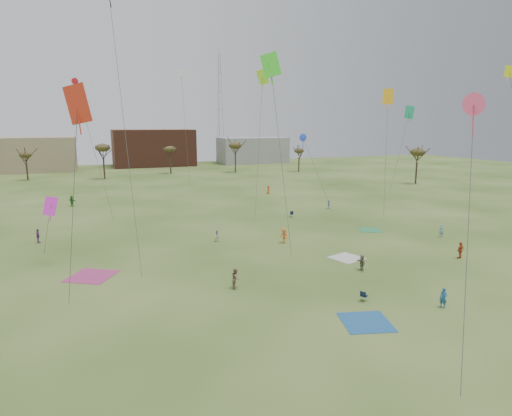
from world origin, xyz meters
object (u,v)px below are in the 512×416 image
object	(u,v)px
flyer_near_right	(443,298)
camp_chair_center	(364,298)
spectator_fore_a	(460,250)
camp_chair_right	(291,215)
radio_tower	(220,109)

from	to	relation	value
flyer_near_right	camp_chair_center	size ratio (longest dim) A/B	1.80
flyer_near_right	spectator_fore_a	distance (m)	14.11
spectator_fore_a	camp_chair_right	bearing A→B (deg)	-84.57
spectator_fore_a	radio_tower	xyz separation A→B (m)	(9.85, 120.13, 18.33)
camp_chair_right	flyer_near_right	bearing A→B (deg)	-49.43
spectator_fore_a	camp_chair_right	size ratio (longest dim) A/B	2.02
flyer_near_right	radio_tower	world-z (taller)	radio_tower
flyer_near_right	camp_chair_right	world-z (taller)	flyer_near_right
flyer_near_right	camp_chair_right	distance (m)	33.59
camp_chair_center	radio_tower	distance (m)	129.73
camp_chair_center	radio_tower	size ratio (longest dim) A/B	0.02
spectator_fore_a	camp_chair_right	xyz separation A→B (m)	(-7.62, 24.59, -0.62)
radio_tower	flyer_near_right	bearing A→B (deg)	-99.19
spectator_fore_a	camp_chair_center	bearing A→B (deg)	7.58
camp_chair_right	spectator_fore_a	bearing A→B (deg)	-26.42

